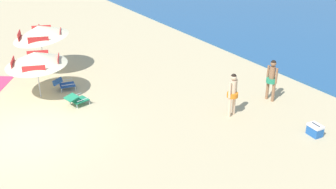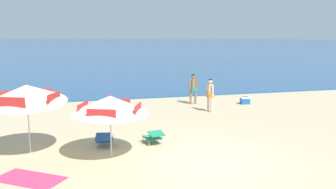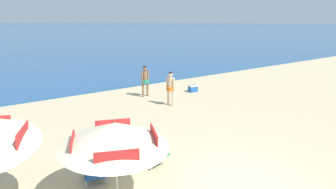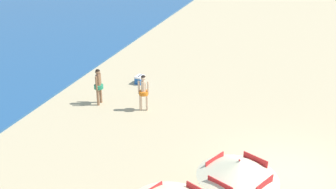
# 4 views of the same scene
# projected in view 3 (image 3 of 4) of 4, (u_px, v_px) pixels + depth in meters

# --- Properties ---
(ground_plane) EXTENTS (800.00, 800.00, 0.00)m
(ground_plane) POSITION_uv_depth(u_px,v_px,m) (242.00, 187.00, 6.89)
(ground_plane) COLOR tan
(beach_umbrella_striped_main) EXTENTS (3.06, 3.07, 1.98)m
(beach_umbrella_striped_main) POSITION_uv_depth(u_px,v_px,m) (114.00, 134.00, 5.95)
(beach_umbrella_striped_main) COLOR silver
(beach_umbrella_striped_main) RESTS_ON ground
(lounge_chair_under_umbrella) EXTENTS (0.71, 0.97, 0.51)m
(lounge_chair_under_umbrella) POSITION_uv_depth(u_px,v_px,m) (95.00, 172.00, 7.05)
(lounge_chair_under_umbrella) COLOR #1E4799
(lounge_chair_under_umbrella) RESTS_ON ground
(lounge_chair_beside_umbrella) EXTENTS (0.68, 0.93, 0.49)m
(lounge_chair_beside_umbrella) POSITION_uv_depth(u_px,v_px,m) (153.00, 156.00, 7.91)
(lounge_chair_beside_umbrella) COLOR #1E7F56
(lounge_chair_beside_umbrella) RESTS_ON ground
(person_standing_near_shore) EXTENTS (0.50, 0.41, 1.68)m
(person_standing_near_shore) POSITION_uv_depth(u_px,v_px,m) (145.00, 79.00, 15.00)
(person_standing_near_shore) COLOR #8C6042
(person_standing_near_shore) RESTS_ON ground
(person_standing_beside) EXTENTS (0.41, 0.48, 1.66)m
(person_standing_beside) POSITION_uv_depth(u_px,v_px,m) (170.00, 86.00, 13.41)
(person_standing_beside) COLOR beige
(person_standing_beside) RESTS_ON ground
(cooler_box) EXTENTS (0.53, 0.40, 0.43)m
(cooler_box) POSITION_uv_depth(u_px,v_px,m) (193.00, 88.00, 16.21)
(cooler_box) COLOR #1E56A8
(cooler_box) RESTS_ON ground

